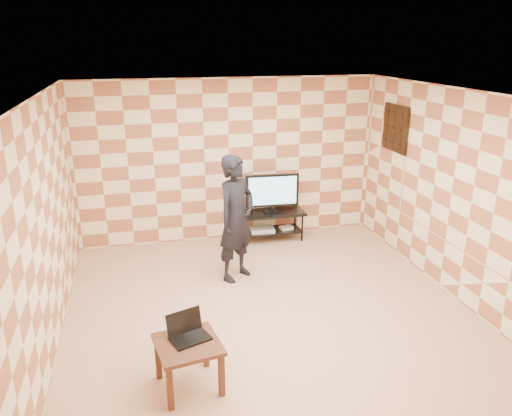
{
  "coord_description": "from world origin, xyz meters",
  "views": [
    {
      "loc": [
        -1.48,
        -5.47,
        3.28
      ],
      "look_at": [
        0.0,
        0.6,
        1.15
      ],
      "focal_mm": 35.0,
      "sensor_mm": 36.0,
      "label": 1
    }
  ],
  "objects_px": {
    "tv_stand": "(272,219)",
    "side_table": "(188,351)",
    "person": "(236,218)",
    "tv": "(272,191)"
  },
  "relations": [
    {
      "from": "tv_stand",
      "to": "person",
      "type": "height_order",
      "value": "person"
    },
    {
      "from": "tv_stand",
      "to": "side_table",
      "type": "distance_m",
      "value": 3.93
    },
    {
      "from": "tv",
      "to": "side_table",
      "type": "xyz_separation_m",
      "value": [
        -1.8,
        -3.49,
        -0.45
      ]
    },
    {
      "from": "person",
      "to": "side_table",
      "type": "bearing_deg",
      "value": -151.57
    },
    {
      "from": "tv_stand",
      "to": "side_table",
      "type": "bearing_deg",
      "value": -117.29
    },
    {
      "from": "tv_stand",
      "to": "person",
      "type": "xyz_separation_m",
      "value": [
        -0.86,
        -1.26,
        0.53
      ]
    },
    {
      "from": "side_table",
      "to": "person",
      "type": "height_order",
      "value": "person"
    },
    {
      "from": "tv",
      "to": "person",
      "type": "distance_m",
      "value": 1.52
    },
    {
      "from": "person",
      "to": "tv_stand",
      "type": "bearing_deg",
      "value": 16.62
    },
    {
      "from": "tv",
      "to": "person",
      "type": "bearing_deg",
      "value": -124.62
    }
  ]
}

